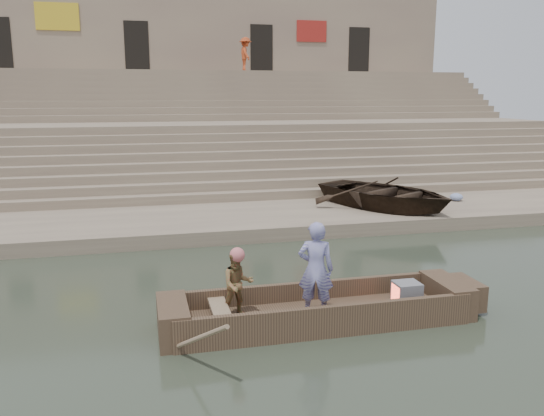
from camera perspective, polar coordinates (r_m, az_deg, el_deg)
name	(u,v)px	position (r m, az deg, el deg)	size (l,w,h in m)	color
ground	(281,339)	(9.51, 0.92, -13.37)	(120.00, 120.00, 0.00)	#293225
lower_landing	(215,222)	(16.92, -5.85, -1.45)	(32.00, 4.00, 0.40)	gray
mid_landing	(191,156)	(24.08, -8.34, 5.30)	(32.00, 3.00, 2.80)	gray
upper_landing	(178,120)	(30.95, -9.63, 8.89)	(32.00, 3.00, 5.20)	gray
ghat_steps	(187,143)	(25.72, -8.72, 6.59)	(32.00, 11.00, 5.20)	gray
building_wall	(172,67)	(34.94, -10.29, 14.09)	(32.00, 5.07, 11.20)	gray
main_rowboat	(318,317)	(10.12, 4.73, -11.13)	(5.00, 1.30, 0.22)	brown
rowboat_trim	(329,306)	(10.11, 5.92, -9.98)	(6.04, 2.63, 1.84)	brown
standing_man	(316,269)	(9.62, 4.53, -6.30)	(0.61, 0.40, 1.68)	navy
rowing_man	(238,284)	(9.67, -3.55, -7.82)	(0.57, 0.44, 1.17)	#277734
television	(406,293)	(10.64, 13.64, -8.48)	(0.46, 0.42, 0.40)	slate
beached_rowboat	(385,193)	(18.19, 11.56, 1.49)	(3.32, 4.65, 0.96)	#2D2116
pedestrian	(246,54)	(31.01, -2.74, 15.50)	(1.16, 0.67, 1.79)	#AF3F1D
cloth_bundles	(174,212)	(16.90, -10.07, -0.43)	(19.72, 0.93, 0.26)	#3F5999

